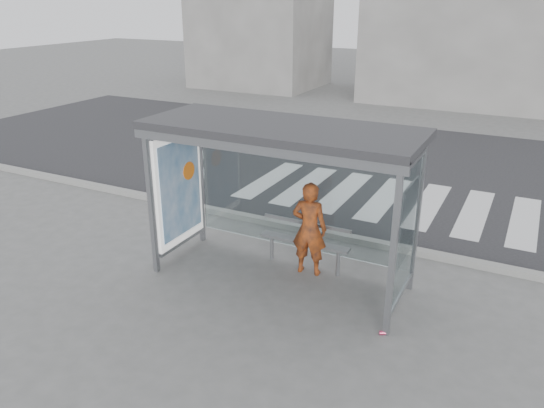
{
  "coord_description": "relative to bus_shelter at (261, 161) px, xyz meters",
  "views": [
    {
      "loc": [
        3.41,
        -6.96,
        4.41
      ],
      "look_at": [
        -0.24,
        0.2,
        1.24
      ],
      "focal_mm": 35.0,
      "sensor_mm": 36.0,
      "label": 1
    }
  ],
  "objects": [
    {
      "name": "ground",
      "position": [
        0.37,
        -0.06,
        -1.98
      ],
      "size": [
        80.0,
        80.0,
        0.0
      ],
      "primitive_type": "plane",
      "color": "#5E5E5C",
      "rests_on": "ground"
    },
    {
      "name": "road",
      "position": [
        0.37,
        6.94,
        -1.98
      ],
      "size": [
        30.0,
        10.0,
        0.01
      ],
      "primitive_type": "cube",
      "color": "#232325",
      "rests_on": "ground"
    },
    {
      "name": "curb",
      "position": [
        0.37,
        1.89,
        -1.92
      ],
      "size": [
        30.0,
        0.18,
        0.12
      ],
      "primitive_type": "cube",
      "color": "gray",
      "rests_on": "ground"
    },
    {
      "name": "crosswalk",
      "position": [
        1.37,
        4.44,
        -1.98
      ],
      "size": [
        7.55,
        3.0,
        0.0
      ],
      "color": "silver",
      "rests_on": "ground"
    },
    {
      "name": "bus_shelter",
      "position": [
        0.0,
        0.0,
        0.0
      ],
      "size": [
        4.25,
        1.65,
        2.62
      ],
      "color": "gray",
      "rests_on": "ground"
    },
    {
      "name": "building_left",
      "position": [
        -9.63,
        17.94,
        1.02
      ],
      "size": [
        6.0,
        5.0,
        6.0
      ],
      "primitive_type": "cube",
      "color": "slate",
      "rests_on": "ground"
    },
    {
      "name": "building_center",
      "position": [
        0.37,
        17.94,
        0.52
      ],
      "size": [
        8.0,
        5.0,
        5.0
      ],
      "primitive_type": "cube",
      "color": "slate",
      "rests_on": "ground"
    },
    {
      "name": "person",
      "position": [
        0.7,
        0.39,
        -1.17
      ],
      "size": [
        0.63,
        0.45,
        1.62
      ],
      "primitive_type": "imported",
      "rotation": [
        0.0,
        0.0,
        3.25
      ],
      "color": "#C65A12",
      "rests_on": "ground"
    },
    {
      "name": "bench",
      "position": [
        0.56,
        0.52,
        -1.49
      ],
      "size": [
        1.6,
        0.21,
        0.83
      ],
      "color": "slate",
      "rests_on": "ground"
    },
    {
      "name": "soda_can",
      "position": [
        2.34,
        -0.79,
        -1.95
      ],
      "size": [
        0.12,
        0.1,
        0.06
      ],
      "primitive_type": "cylinder",
      "rotation": [
        0.0,
        1.57,
        0.45
      ],
      "color": "#EB4571",
      "rests_on": "ground"
    }
  ]
}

